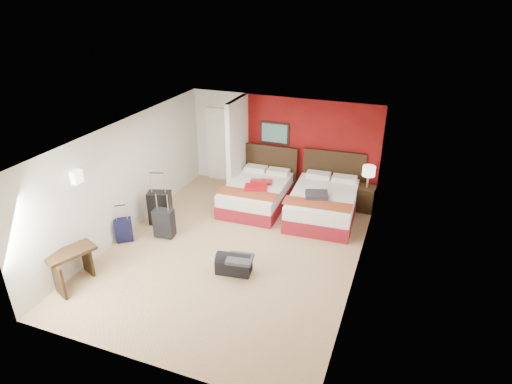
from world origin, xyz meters
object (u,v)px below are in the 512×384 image
at_px(red_suitcase_open, 259,185).
at_px(desk, 73,268).
at_px(table_lamp, 368,177).
at_px(duffel_bag, 234,265).
at_px(suitcase_navy, 124,231).
at_px(bed_right, 323,205).
at_px(nightstand, 365,198).
at_px(bed_left, 256,195).
at_px(suitcase_charcoal, 164,224).
at_px(suitcase_black, 160,209).

bearing_deg(red_suitcase_open, desk, -134.26).
bearing_deg(table_lamp, duffel_bag, -119.59).
height_order(red_suitcase_open, suitcase_navy, red_suitcase_open).
height_order(bed_right, table_lamp, table_lamp).
bearing_deg(nightstand, duffel_bag, -115.99).
height_order(table_lamp, desk, table_lamp).
bearing_deg(red_suitcase_open, duffel_bag, -96.29).
xyz_separation_m(bed_left, table_lamp, (2.56, 0.74, 0.59)).
xyz_separation_m(suitcase_charcoal, desk, (-0.66, -2.03, 0.04)).
relative_size(red_suitcase_open, nightstand, 1.18).
xyz_separation_m(bed_right, suitcase_navy, (-3.74, -2.57, -0.07)).
distance_m(bed_right, suitcase_charcoal, 3.68).
height_order(bed_right, suitcase_black, suitcase_black).
relative_size(suitcase_navy, duffel_bag, 0.75).
height_order(red_suitcase_open, nightstand, red_suitcase_open).
xyz_separation_m(nightstand, suitcase_black, (-4.31, -2.34, 0.07)).
bearing_deg(nightstand, table_lamp, 0.00).
height_order(suitcase_charcoal, desk, desk).
bearing_deg(table_lamp, suitcase_charcoal, -144.19).
distance_m(red_suitcase_open, suitcase_charcoal, 2.48).
bearing_deg(suitcase_charcoal, red_suitcase_open, 47.35).
height_order(red_suitcase_open, desk, desk).
distance_m(bed_left, bed_right, 1.67).
relative_size(bed_left, suitcase_black, 2.60).
bearing_deg(duffel_bag, bed_right, 60.80).
bearing_deg(bed_right, red_suitcase_open, -178.91).
distance_m(bed_left, suitcase_black, 2.37).
xyz_separation_m(bed_left, red_suitcase_open, (0.10, -0.10, 0.34)).
xyz_separation_m(suitcase_black, desk, (-0.27, -2.52, -0.02)).
xyz_separation_m(bed_right, red_suitcase_open, (-1.57, -0.12, 0.32)).
height_order(bed_left, bed_right, bed_right).
bearing_deg(bed_right, nightstand, 35.94).
distance_m(bed_left, red_suitcase_open, 0.37).
relative_size(suitcase_black, desk, 0.89).
bearing_deg(bed_left, bed_right, -0.75).
height_order(bed_left, desk, desk).
bearing_deg(suitcase_charcoal, duffel_bag, -25.57).
distance_m(bed_left, duffel_bag, 2.81).
height_order(suitcase_black, duffel_bag, suitcase_black).
distance_m(table_lamp, desk, 6.69).
distance_m(nightstand, table_lamp, 0.58).
bearing_deg(suitcase_black, nightstand, 10.76).
bearing_deg(suitcase_navy, suitcase_charcoal, -4.14).
xyz_separation_m(bed_left, bed_right, (1.67, 0.02, 0.02)).
height_order(suitcase_charcoal, duffel_bag, suitcase_charcoal).
bearing_deg(desk, bed_right, 71.06).
bearing_deg(bed_left, desk, -117.38).
bearing_deg(suitcase_black, duffel_bag, -44.17).
distance_m(red_suitcase_open, nightstand, 2.62).
height_order(nightstand, suitcase_black, suitcase_black).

